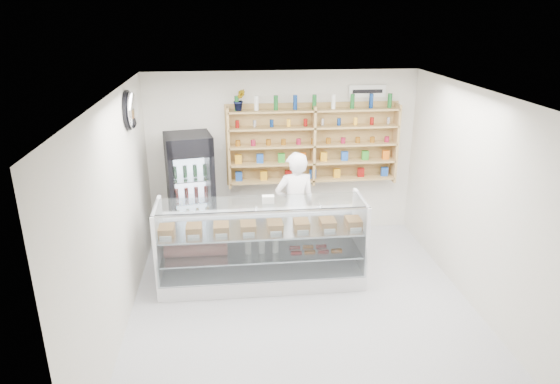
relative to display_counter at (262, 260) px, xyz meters
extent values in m
plane|color=#B9B9BF|center=(0.49, -0.75, -0.35)|extent=(5.00, 5.00, 0.00)
plane|color=white|center=(0.49, -0.75, 2.45)|extent=(5.00, 5.00, 0.00)
plane|color=beige|center=(0.49, 1.75, 1.05)|extent=(4.50, 0.00, 4.50)
plane|color=beige|center=(0.49, -3.25, 1.05)|extent=(4.50, 0.00, 4.50)
plane|color=beige|center=(-1.76, -0.75, 1.05)|extent=(0.00, 5.00, 5.00)
plane|color=beige|center=(2.74, -0.75, 1.05)|extent=(0.00, 5.00, 5.00)
cube|color=white|center=(0.00, -0.01, -0.23)|extent=(2.88, 0.81, 0.24)
cube|color=white|center=(0.00, 0.36, 0.19)|extent=(2.88, 0.05, 0.60)
cube|color=silver|center=(0.00, -0.01, 0.14)|extent=(2.76, 0.72, 0.02)
cube|color=silver|center=(0.00, -0.01, 0.50)|extent=(2.82, 0.75, 0.02)
cube|color=silver|center=(0.00, -0.41, 0.40)|extent=(2.82, 0.12, 1.00)
cube|color=silver|center=(0.00, -0.06, 0.90)|extent=(2.82, 0.57, 0.01)
imported|color=white|center=(0.58, 0.73, 0.52)|extent=(0.68, 0.49, 1.73)
cube|color=black|center=(-1.03, 1.17, 0.62)|extent=(0.81, 0.79, 1.93)
cube|color=#33053B|center=(-1.09, 0.86, 1.44)|extent=(0.67, 0.16, 0.27)
cube|color=silver|center=(-1.09, 0.84, 0.53)|extent=(0.57, 0.12, 1.52)
cube|color=#A67E4E|center=(-0.41, 1.59, 1.24)|extent=(0.04, 0.28, 1.33)
cube|color=#A67E4E|center=(0.99, 1.59, 1.24)|extent=(0.04, 0.28, 1.33)
cube|color=#A67E4E|center=(2.39, 1.59, 1.24)|extent=(0.04, 0.28, 1.33)
cube|color=#A67E4E|center=(0.99, 1.59, 0.65)|extent=(2.80, 0.28, 0.03)
cube|color=#A67E4E|center=(0.99, 1.59, 0.95)|extent=(2.80, 0.28, 0.03)
cube|color=#A67E4E|center=(0.99, 1.59, 1.25)|extent=(2.80, 0.28, 0.03)
cube|color=#A67E4E|center=(0.99, 1.59, 1.55)|extent=(2.80, 0.28, 0.03)
cube|color=#A67E4E|center=(0.99, 1.59, 1.83)|extent=(2.80, 0.28, 0.03)
imported|color=#1E6626|center=(-0.21, 1.59, 2.02)|extent=(0.21, 0.18, 0.34)
ellipsoid|color=silver|center=(-1.68, 0.45, 2.10)|extent=(0.15, 0.50, 0.50)
cube|color=white|center=(1.89, 1.72, 2.10)|extent=(0.62, 0.03, 0.20)
camera|label=1|loc=(-0.41, -6.35, 3.37)|focal=32.00mm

